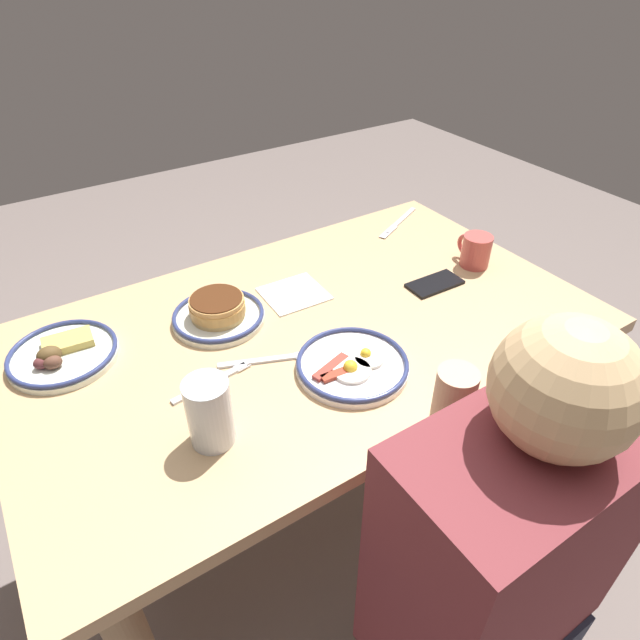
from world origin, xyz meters
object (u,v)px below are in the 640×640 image
plate_far_companion (352,365)px  fork_near (265,360)px  coffee_mug (475,250)px  cell_phone (435,284)px  fork_far (212,382)px  drinking_glass (210,415)px  seated_diner (487,593)px  plate_center_pancakes (62,354)px  plate_near_main (218,312)px  butter_knife (398,223)px  paper_napkin (294,294)px

plate_far_companion → fork_near: (0.14, -0.12, -0.01)m
coffee_mug → fork_near: coffee_mug is taller
cell_phone → fork_far: 0.63m
drinking_glass → fork_near: (-0.18, -0.14, -0.06)m
fork_near → seated_diner: seated_diner is taller
plate_center_pancakes → fork_far: size_ratio=1.26×
plate_center_pancakes → seated_diner: (-0.50, 0.79, -0.23)m
fork_far → seated_diner: (-0.26, 0.55, -0.22)m
plate_near_main → seated_diner: size_ratio=0.19×
plate_center_pancakes → cell_phone: bearing=166.1°
butter_knife → plate_near_main: bearing=13.5°
cell_phone → fork_far: cell_phone is taller
coffee_mug → seated_diner: (0.53, 0.60, -0.26)m
fork_far → seated_diner: bearing=115.7°
plate_near_main → plate_center_pancakes: size_ratio=0.94×
plate_center_pancakes → plate_far_companion: (-0.50, 0.36, -0.00)m
seated_diner → plate_center_pancakes: bearing=-57.7°
drinking_glass → cell_phone: (-0.69, -0.16, -0.06)m
fork_near → butter_knife: bearing=-152.0°
coffee_mug → seated_diner: 0.84m
plate_center_pancakes → butter_knife: plate_center_pancakes is taller
drinking_glass → butter_knife: drinking_glass is taller
seated_diner → paper_napkin: bearing=-93.1°
plate_center_pancakes → fork_near: (-0.36, 0.24, -0.01)m
plate_far_companion → drinking_glass: (0.32, 0.02, 0.05)m
coffee_mug → paper_napkin: coffee_mug is taller
drinking_glass → seated_diner: (-0.32, 0.41, -0.28)m
plate_far_companion → fork_near: size_ratio=1.25×
coffee_mug → plate_far_companion: bearing=17.8°
plate_center_pancakes → fork_near: bearing=146.1°
coffee_mug → fork_far: bearing=3.5°
cell_phone → seated_diner: 0.72m
butter_knife → paper_napkin: bearing=19.0°
drinking_glass → fork_far: (-0.06, -0.14, -0.06)m
plate_center_pancakes → butter_knife: bearing=-173.9°
plate_far_companion → cell_phone: 0.40m
coffee_mug → butter_knife: 0.31m
coffee_mug → plate_center_pancakes: bearing=-10.7°
plate_far_companion → seated_diner: 0.49m
paper_napkin → fork_near: bearing=45.6°
butter_knife → seated_diner: seated_diner is taller
paper_napkin → butter_knife: butter_knife is taller
coffee_mug → paper_napkin: (0.49, -0.14, -0.04)m
plate_center_pancakes → paper_napkin: plate_center_pancakes is taller
cell_phone → seated_diner: size_ratio=0.13×
plate_center_pancakes → butter_knife: size_ratio=1.05×
fork_near → fork_far: (0.12, 0.00, 0.00)m
plate_near_main → plate_far_companion: plate_near_main is taller
fork_near → plate_center_pancakes: bearing=-33.9°
plate_center_pancakes → drinking_glass: drinking_glass is taller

